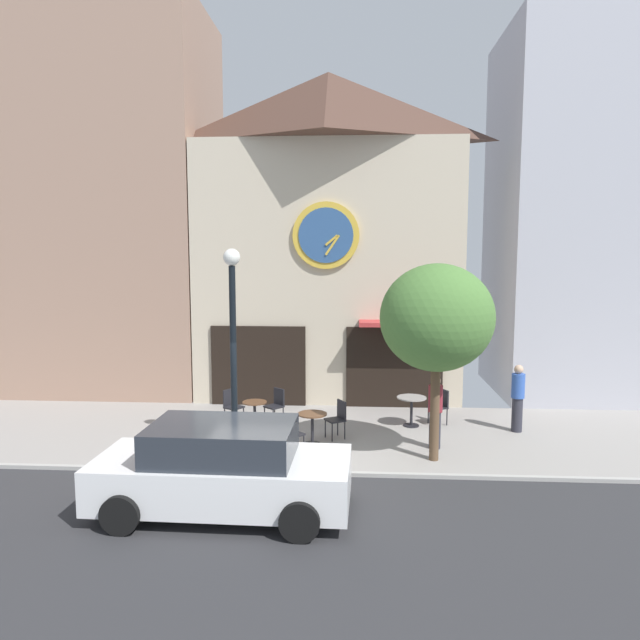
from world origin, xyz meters
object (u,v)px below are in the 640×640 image
Objects in this scene: cafe_chair_near_tree at (290,431)px; pedestrian_blue at (518,397)px; cafe_table_near_door at (255,412)px; cafe_chair_mid_row at (441,404)px; street_lamp at (233,353)px; street_tree at (437,318)px; cafe_chair_left_end at (338,416)px; parked_car_white at (223,469)px; cafe_chair_facing_street at (232,404)px; pedestrian_maroon at (435,411)px; cafe_table_rightmost at (312,423)px; cafe_table_center_left at (412,405)px; cafe_chair_curbside at (276,403)px.

pedestrian_blue is at bearing 20.72° from cafe_chair_near_tree.
cafe_chair_mid_row is at bearing 10.07° from cafe_table_near_door.
street_lamp is 4.37m from street_tree.
parked_car_white is (-1.82, -4.17, 0.23)m from cafe_chair_left_end.
cafe_chair_near_tree is 2.85m from cafe_chair_facing_street.
cafe_table_near_door is 0.44× the size of pedestrian_maroon.
cafe_chair_mid_row reaches higher than cafe_table_near_door.
parked_car_white is (-4.42, -5.48, 0.23)m from cafe_chair_mid_row.
cafe_table_center_left is at bearing 33.80° from cafe_table_rightmost.
cafe_chair_curbside is at bearing 179.07° from cafe_table_center_left.
cafe_chair_near_tree is at bearing 5.64° from street_lamp.
pedestrian_maroon is at bearing -17.68° from cafe_chair_facing_street.
cafe_table_rightmost is at bearing 27.14° from street_lamp.
cafe_table_near_door is at bearing 167.04° from cafe_chair_left_end.
cafe_table_rightmost is 2.90m from cafe_table_center_left.
street_lamp is at bearing -170.16° from pedestrian_maroon.
street_tree is at bearing -25.75° from cafe_chair_facing_street.
cafe_chair_facing_street is 0.21× the size of parked_car_white.
cafe_table_rightmost is (1.63, 0.84, -1.77)m from street_lamp.
street_tree is 4.00m from cafe_chair_near_tree.
cafe_chair_left_end is at bearing -34.69° from cafe_chair_curbside.
cafe_table_rightmost is 0.82× the size of cafe_chair_left_end.
cafe_chair_mid_row reaches higher than cafe_table_center_left.
street_lamp is 4.99× the size of cafe_chair_mid_row.
cafe_chair_mid_row is 1.00× the size of cafe_chair_facing_street.
cafe_chair_left_end is 0.21× the size of parked_car_white.
cafe_chair_near_tree is at bearing -51.72° from cafe_chair_facing_street.
cafe_table_near_door is (0.12, 1.85, -1.81)m from street_lamp.
pedestrian_blue is at bearing 10.23° from cafe_chair_left_end.
cafe_table_near_door is 1.82m from cafe_table_rightmost.
cafe_chair_curbside is 4.23m from pedestrian_maroon.
cafe_table_center_left is at bearing 173.68° from pedestrian_blue.
cafe_table_rightmost is 0.17× the size of parked_car_white.
pedestrian_blue is at bearing -3.23° from cafe_chair_curbside.
cafe_chair_curbside is 0.21× the size of parked_car_white.
street_tree is 3.77m from cafe_table_rightmost.
street_lamp reaches higher than cafe_chair_curbside.
pedestrian_maroon is at bearing 41.53° from parked_car_white.
cafe_table_center_left is at bearing 31.22° from street_lamp.
cafe_chair_left_end is 2.94m from cafe_chair_facing_street.
cafe_chair_left_end reaches higher than cafe_table_center_left.
cafe_table_near_door is 4.67m from parked_car_white.
street_lamp reaches higher than pedestrian_maroon.
street_lamp reaches higher than cafe_table_center_left.
cafe_chair_left_end is 4.48m from pedestrian_blue.
cafe_table_rightmost is 0.44× the size of pedestrian_maroon.
cafe_table_near_door is 0.81× the size of cafe_chair_curbside.
street_lamp is 3.11m from cafe_chair_curbside.
cafe_chair_curbside is (0.45, 0.65, 0.05)m from cafe_table_near_door.
pedestrian_blue is at bearing 18.14° from street_lamp.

